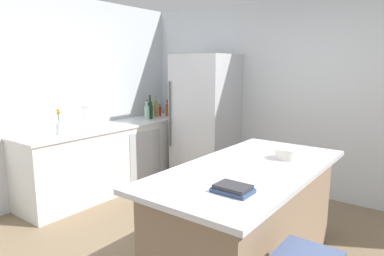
% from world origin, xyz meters
% --- Properties ---
extents(wall_rear, '(6.00, 0.10, 2.60)m').
position_xyz_m(wall_rear, '(0.00, 2.25, 1.30)').
color(wall_rear, silver).
rests_on(wall_rear, ground_plane).
extents(wall_left, '(0.10, 6.00, 2.60)m').
position_xyz_m(wall_left, '(-2.45, 0.00, 1.30)').
color(wall_left, silver).
rests_on(wall_left, ground_plane).
extents(counter_run_left, '(0.66, 2.64, 0.91)m').
position_xyz_m(counter_run_left, '(-2.09, 0.80, 0.46)').
color(counter_run_left, silver).
rests_on(counter_run_left, ground_plane).
extents(kitchen_island, '(0.97, 1.99, 0.91)m').
position_xyz_m(kitchen_island, '(0.37, 0.16, 0.46)').
color(kitchen_island, '#8E755B').
rests_on(kitchen_island, ground_plane).
extents(refrigerator, '(0.80, 0.77, 1.87)m').
position_xyz_m(refrigerator, '(-1.22, 1.83, 0.94)').
color(refrigerator, '#B7BABF').
rests_on(refrigerator, ground_plane).
extents(sink_faucet, '(0.15, 0.05, 0.30)m').
position_xyz_m(sink_faucet, '(-2.13, 0.40, 1.07)').
color(sink_faucet, silver).
rests_on(sink_faucet, counter_run_left).
extents(flower_vase, '(0.09, 0.09, 0.31)m').
position_xyz_m(flower_vase, '(-2.05, -0.01, 1.00)').
color(flower_vase, silver).
rests_on(flower_vase, counter_run_left).
extents(syrup_bottle, '(0.06, 0.06, 0.27)m').
position_xyz_m(syrup_bottle, '(-2.02, 2.00, 1.02)').
color(syrup_bottle, '#5B3319').
rests_on(syrup_bottle, counter_run_left).
extents(vinegar_bottle, '(0.06, 0.06, 0.26)m').
position_xyz_m(vinegar_bottle, '(-2.04, 1.91, 1.01)').
color(vinegar_bottle, '#994C23').
rests_on(vinegar_bottle, counter_run_left).
extents(hot_sauce_bottle, '(0.04, 0.04, 0.20)m').
position_xyz_m(hot_sauce_bottle, '(-2.11, 1.81, 0.99)').
color(hot_sauce_bottle, red).
rests_on(hot_sauce_bottle, counter_run_left).
extents(olive_oil_bottle, '(0.06, 0.06, 0.33)m').
position_xyz_m(olive_oil_bottle, '(-2.11, 1.72, 1.04)').
color(olive_oil_bottle, olive).
rests_on(olive_oil_bottle, counter_run_left).
extents(whiskey_bottle, '(0.07, 0.07, 0.25)m').
position_xyz_m(whiskey_bottle, '(-2.15, 1.63, 1.01)').
color(whiskey_bottle, brown).
rests_on(whiskey_bottle, counter_run_left).
extents(wine_bottle, '(0.07, 0.07, 0.36)m').
position_xyz_m(wine_bottle, '(-2.05, 1.52, 1.05)').
color(wine_bottle, '#19381E').
rests_on(wine_bottle, counter_run_left).
extents(gin_bottle, '(0.08, 0.08, 0.29)m').
position_xyz_m(gin_bottle, '(-2.03, 1.44, 1.03)').
color(gin_bottle, '#8CB79E').
rests_on(gin_bottle, counter_run_left).
extents(cookbook_stack, '(0.25, 0.17, 0.05)m').
position_xyz_m(cookbook_stack, '(0.55, -0.41, 0.94)').
color(cookbook_stack, '#334770').
rests_on(cookbook_stack, kitchen_island).
extents(mixing_bowl, '(0.21, 0.21, 0.09)m').
position_xyz_m(mixing_bowl, '(0.51, 0.58, 0.96)').
color(mixing_bowl, silver).
rests_on(mixing_bowl, kitchen_island).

